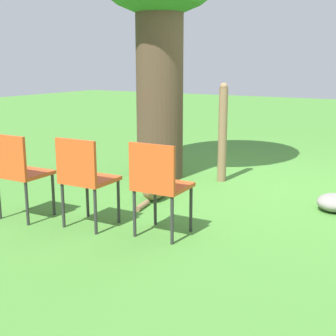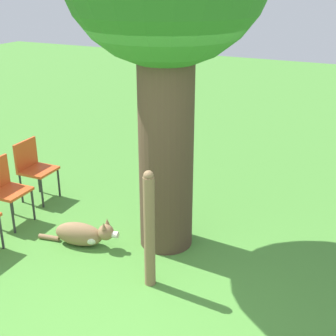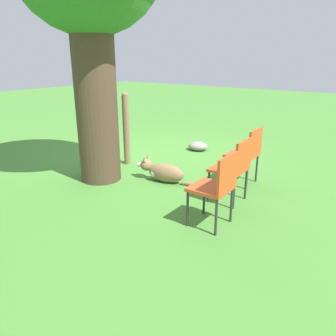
# 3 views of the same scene
# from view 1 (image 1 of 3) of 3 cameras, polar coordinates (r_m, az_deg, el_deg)

# --- Properties ---
(ground_plane) EXTENTS (30.00, 30.00, 0.00)m
(ground_plane) POSITION_cam_1_polar(r_m,az_deg,el_deg) (5.96, 10.00, -2.25)
(ground_plane) COLOR #478433
(dog) EXTENTS (1.03, 0.34, 0.38)m
(dog) POSITION_cam_1_polar(r_m,az_deg,el_deg) (5.39, -1.15, -1.98)
(dog) COLOR olive
(dog) RESTS_ON ground_plane
(fence_post) EXTENTS (0.11, 0.11, 1.27)m
(fence_post) POSITION_cam_1_polar(r_m,az_deg,el_deg) (6.06, 6.68, 4.33)
(fence_post) COLOR #846647
(fence_post) RESTS_ON ground_plane
(red_chair_0) EXTENTS (0.43, 0.45, 0.86)m
(red_chair_0) POSITION_cam_1_polar(r_m,az_deg,el_deg) (4.08, -1.15, -1.67)
(red_chair_0) COLOR #D14C1E
(red_chair_0) RESTS_ON ground_plane
(red_chair_1) EXTENTS (0.43, 0.45, 0.86)m
(red_chair_1) POSITION_cam_1_polar(r_m,az_deg,el_deg) (4.38, -10.12, -0.86)
(red_chair_1) COLOR #D14C1E
(red_chair_1) RESTS_ON ground_plane
(red_chair_2) EXTENTS (0.43, 0.45, 0.86)m
(red_chair_2) POSITION_cam_1_polar(r_m,az_deg,el_deg) (4.78, -17.77, -0.14)
(red_chair_2) COLOR #D14C1E
(red_chair_2) RESTS_ON ground_plane
(garden_rock) EXTENTS (0.41, 0.36, 0.17)m
(garden_rock) POSITION_cam_1_polar(r_m,az_deg,el_deg) (5.22, 19.63, -3.97)
(garden_rock) COLOR gray
(garden_rock) RESTS_ON ground_plane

